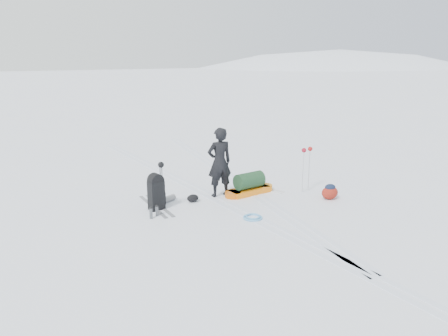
# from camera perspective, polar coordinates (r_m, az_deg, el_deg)

# --- Properties ---
(ground) EXTENTS (200.00, 200.00, 0.00)m
(ground) POSITION_cam_1_polar(r_m,az_deg,el_deg) (11.80, -0.15, -4.49)
(ground) COLOR white
(ground) RESTS_ON ground
(snow_hill_backdrop) EXTENTS (359.50, 192.00, 162.45)m
(snow_hill_backdrop) POSITION_cam_1_polar(r_m,az_deg,el_deg) (136.91, 5.87, -17.51)
(snow_hill_backdrop) COLOR white
(snow_hill_backdrop) RESTS_ON ground
(ski_tracks) EXTENTS (3.38, 17.97, 0.01)m
(ski_tracks) POSITION_cam_1_polar(r_m,az_deg,el_deg) (12.80, 0.33, -2.90)
(ski_tracks) COLOR silver
(ski_tracks) RESTS_ON ground
(skier) EXTENTS (0.74, 0.52, 1.95)m
(skier) POSITION_cam_1_polar(r_m,az_deg,el_deg) (12.04, -0.60, 0.75)
(skier) COLOR black
(skier) RESTS_ON ground
(pulk_sled) EXTENTS (1.65, 0.66, 0.62)m
(pulk_sled) POSITION_cam_1_polar(r_m,az_deg,el_deg) (12.47, 3.31, -2.30)
(pulk_sled) COLOR orange
(pulk_sled) RESTS_ON ground
(expedition_rucksack) EXTENTS (0.93, 0.75, 0.95)m
(expedition_rucksack) POSITION_cam_1_polar(r_m,az_deg,el_deg) (11.32, -8.66, -3.14)
(expedition_rucksack) COLOR black
(expedition_rucksack) RESTS_ON ground
(ski_poles_black) EXTENTS (0.15, 0.18, 1.26)m
(ski_poles_black) POSITION_cam_1_polar(r_m,az_deg,el_deg) (11.10, -8.22, -0.33)
(ski_poles_black) COLOR black
(ski_poles_black) RESTS_ON ground
(ski_poles_silver) EXTENTS (0.41, 0.20, 1.31)m
(ski_poles_silver) POSITION_cam_1_polar(r_m,az_deg,el_deg) (12.65, 10.77, 1.73)
(ski_poles_silver) COLOR silver
(ski_poles_silver) RESTS_ON ground
(touring_skis_grey) EXTENTS (0.29, 1.92, 0.07)m
(touring_skis_grey) POSITION_cam_1_polar(r_m,az_deg,el_deg) (11.63, -8.85, -4.88)
(touring_skis_grey) COLOR gray
(touring_skis_grey) RESTS_ON ground
(touring_skis_white) EXTENTS (0.78, 1.57, 0.06)m
(touring_skis_white) POSITION_cam_1_polar(r_m,az_deg,el_deg) (13.07, 4.74, -2.55)
(touring_skis_white) COLOR silver
(touring_skis_white) RESTS_ON ground
(rope_coil) EXTENTS (0.58, 0.58, 0.06)m
(rope_coil) POSITION_cam_1_polar(r_m,az_deg,el_deg) (10.70, 3.78, -6.42)
(rope_coil) COLOR #56A0D3
(rope_coil) RESTS_ON ground
(small_daypack) EXTENTS (0.49, 0.37, 0.42)m
(small_daypack) POSITION_cam_1_polar(r_m,az_deg,el_deg) (12.35, 13.66, -3.03)
(small_daypack) COLOR maroon
(small_daypack) RESTS_ON ground
(thermos_pair) EXTENTS (0.29, 0.20, 0.29)m
(thermos_pair) POSITION_cam_1_polar(r_m,az_deg,el_deg) (10.84, -9.14, -5.68)
(thermos_pair) COLOR #54575B
(thermos_pair) RESTS_ON ground
(stuff_sack) EXTENTS (0.33, 0.26, 0.20)m
(stuff_sack) POSITION_cam_1_polar(r_m,az_deg,el_deg) (11.83, -4.10, -3.95)
(stuff_sack) COLOR black
(stuff_sack) RESTS_ON ground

